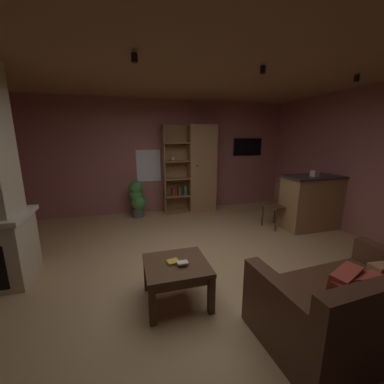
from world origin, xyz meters
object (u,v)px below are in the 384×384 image
(bookshelf_cabinet, at_px, (198,169))
(wall_mounted_tv, at_px, (248,147))
(table_book_1, at_px, (183,263))
(table_book_0, at_px, (173,262))
(potted_floor_plant, at_px, (137,198))
(kitchen_bar_counter, at_px, (315,202))
(tissue_box, at_px, (315,174))
(leather_couch, at_px, (350,308))
(dining_chair, at_px, (279,202))
(coffee_table, at_px, (177,270))

(bookshelf_cabinet, xyz_separation_m, wall_mounted_tv, (1.44, 0.21, 0.53))
(bookshelf_cabinet, bearing_deg, table_book_1, -109.86)
(table_book_0, relative_size, potted_floor_plant, 0.15)
(bookshelf_cabinet, bearing_deg, table_book_0, -111.68)
(kitchen_bar_counter, relative_size, tissue_box, 11.39)
(leather_couch, bearing_deg, wall_mounted_tv, 74.01)
(table_book_1, height_order, dining_chair, dining_chair)
(bookshelf_cabinet, height_order, coffee_table, bookshelf_cabinet)
(tissue_box, xyz_separation_m, leather_couch, (-1.62, -2.35, -0.85))
(kitchen_bar_counter, bearing_deg, wall_mounted_tv, 104.01)
(table_book_1, bearing_deg, bookshelf_cabinet, 70.14)
(bookshelf_cabinet, distance_m, leather_couch, 4.29)
(leather_couch, height_order, wall_mounted_tv, wall_mounted_tv)
(kitchen_bar_counter, height_order, dining_chair, kitchen_bar_counter)
(kitchen_bar_counter, xyz_separation_m, wall_mounted_tv, (-0.50, 2.01, 1.03))
(tissue_box, bearing_deg, leather_couch, -124.59)
(tissue_box, bearing_deg, dining_chair, 149.19)
(leather_couch, distance_m, wall_mounted_tv, 4.78)
(coffee_table, xyz_separation_m, potted_floor_plant, (-0.25, 3.17, 0.06))
(table_book_0, height_order, potted_floor_plant, potted_floor_plant)
(leather_couch, distance_m, potted_floor_plant, 4.43)
(kitchen_bar_counter, relative_size, leather_couch, 0.80)
(potted_floor_plant, bearing_deg, tissue_box, -27.73)
(bookshelf_cabinet, height_order, dining_chair, bookshelf_cabinet)
(bookshelf_cabinet, relative_size, tissue_box, 17.73)
(bookshelf_cabinet, height_order, kitchen_bar_counter, bookshelf_cabinet)
(table_book_1, bearing_deg, leather_couch, -31.33)
(bookshelf_cabinet, distance_m, table_book_1, 3.63)
(wall_mounted_tv, bearing_deg, bookshelf_cabinet, -171.72)
(kitchen_bar_counter, distance_m, dining_chair, 0.71)
(table_book_0, xyz_separation_m, wall_mounted_tv, (2.75, 3.49, 1.09))
(coffee_table, relative_size, dining_chair, 0.76)
(potted_floor_plant, bearing_deg, leather_couch, -67.46)
(leather_couch, xyz_separation_m, coffee_table, (-1.44, 0.92, 0.09))
(tissue_box, distance_m, leather_couch, 2.98)
(bookshelf_cabinet, relative_size, kitchen_bar_counter, 1.56)
(dining_chair, xyz_separation_m, potted_floor_plant, (-2.80, 1.43, -0.08))
(kitchen_bar_counter, bearing_deg, table_book_0, -155.48)
(coffee_table, relative_size, wall_mounted_tv, 0.87)
(leather_couch, bearing_deg, table_book_1, 148.67)
(bookshelf_cabinet, distance_m, table_book_0, 3.58)
(tissue_box, height_order, wall_mounted_tv, wall_mounted_tv)
(wall_mounted_tv, bearing_deg, leather_couch, -105.99)
(leather_couch, bearing_deg, kitchen_bar_counter, 53.78)
(wall_mounted_tv, bearing_deg, dining_chair, -95.46)
(bookshelf_cabinet, xyz_separation_m, kitchen_bar_counter, (1.95, -1.80, -0.50))
(bookshelf_cabinet, height_order, wall_mounted_tv, bookshelf_cabinet)
(coffee_table, bearing_deg, potted_floor_plant, 94.58)
(tissue_box, relative_size, leather_couch, 0.07)
(leather_couch, bearing_deg, potted_floor_plant, 112.54)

